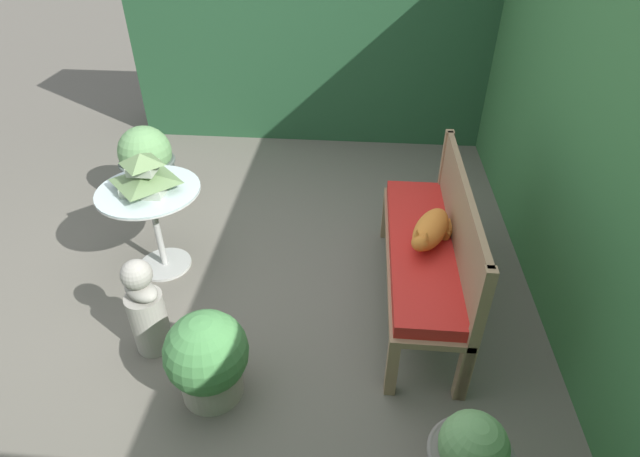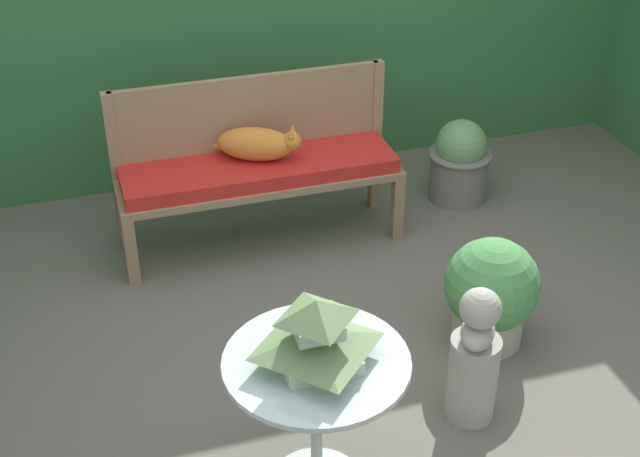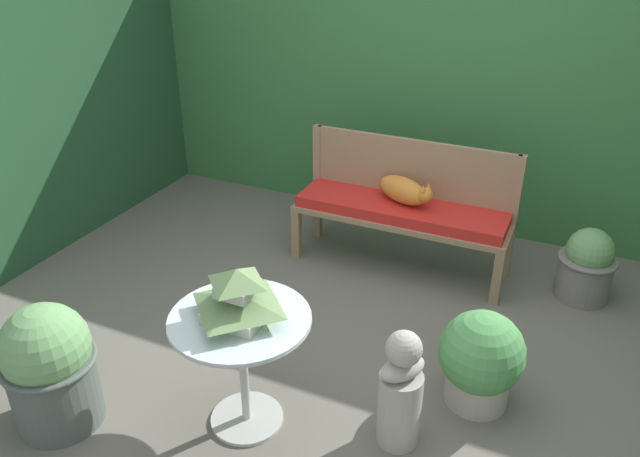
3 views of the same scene
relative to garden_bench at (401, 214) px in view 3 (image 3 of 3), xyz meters
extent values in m
plane|color=#666056|center=(0.10, -1.11, -0.42)|extent=(30.00, 30.00, 0.00)
cube|color=#38703D|center=(0.10, 1.22, 0.62)|extent=(6.40, 0.85, 2.08)
cube|color=#937556|center=(-0.73, -0.18, -0.23)|extent=(0.06, 0.06, 0.38)
cube|color=#937556|center=(0.73, -0.18, -0.23)|extent=(0.06, 0.06, 0.38)
cube|color=#937556|center=(-0.73, 0.18, -0.23)|extent=(0.06, 0.06, 0.38)
cube|color=#937556|center=(0.73, 0.18, -0.23)|extent=(0.06, 0.06, 0.38)
cube|color=#937556|center=(0.00, 0.00, -0.02)|extent=(1.51, 0.43, 0.04)
cube|color=red|center=(0.00, 0.00, 0.04)|extent=(1.45, 0.39, 0.08)
cube|color=#937556|center=(-0.73, 0.19, 0.03)|extent=(0.06, 0.06, 0.90)
cube|color=#937556|center=(0.73, 0.19, 0.03)|extent=(0.06, 0.06, 0.90)
cube|color=#937556|center=(0.00, 0.19, 0.28)|extent=(1.45, 0.04, 0.40)
ellipsoid|color=orange|center=(-0.01, 0.04, 0.17)|extent=(0.45, 0.33, 0.18)
sphere|color=orange|center=(0.17, -0.04, 0.20)|extent=(0.10, 0.10, 0.10)
cone|color=orange|center=(0.18, -0.02, 0.26)|extent=(0.04, 0.04, 0.05)
cone|color=orange|center=(0.16, -0.07, 0.26)|extent=(0.04, 0.04, 0.05)
cylinder|color=orange|center=(-0.13, 0.17, 0.11)|extent=(0.23, 0.15, 0.06)
cylinder|color=#B7B7B2|center=(-0.22, -1.77, -0.41)|extent=(0.37, 0.37, 0.02)
cylinder|color=#B7B7B2|center=(-0.22, -1.77, -0.10)|extent=(0.04, 0.04, 0.63)
cylinder|color=silver|center=(-0.22, -1.77, 0.22)|extent=(0.67, 0.67, 0.01)
torus|color=#B7B7B2|center=(-0.22, -1.77, 0.20)|extent=(0.67, 0.67, 0.02)
cube|color=#B2BCA8|center=(-0.22, -1.77, 0.25)|extent=(0.27, 0.27, 0.06)
pyramid|color=#668451|center=(-0.22, -1.77, 0.32)|extent=(0.36, 0.36, 0.07)
cube|color=#B2BCA8|center=(-0.22, -1.77, 0.38)|extent=(0.17, 0.17, 0.06)
pyramid|color=#668451|center=(-0.22, -1.77, 0.45)|extent=(0.22, 0.22, 0.08)
cylinder|color=#A39E93|center=(0.52, -1.57, -0.22)|extent=(0.21, 0.21, 0.40)
ellipsoid|color=#A39E93|center=(0.52, -1.57, 0.03)|extent=(0.24, 0.28, 0.09)
sphere|color=#A39E93|center=(0.52, -1.57, 0.14)|extent=(0.17, 0.17, 0.17)
cylinder|color=#4C5651|center=(-1.08, -2.16, -0.22)|extent=(0.42, 0.42, 0.39)
torus|color=#4C5651|center=(-1.08, -2.16, -0.04)|extent=(0.46, 0.46, 0.03)
sphere|color=#66995B|center=(-1.08, -2.16, 0.05)|extent=(0.43, 0.43, 0.43)
cylinder|color=slate|center=(1.24, 0.13, -0.27)|extent=(0.34, 0.34, 0.30)
torus|color=slate|center=(1.24, 0.13, -0.13)|extent=(0.38, 0.38, 0.03)
sphere|color=#66995B|center=(1.24, 0.13, -0.06)|extent=(0.30, 0.30, 0.30)
cylinder|color=#ADA393|center=(0.81, -1.14, -0.30)|extent=(0.33, 0.33, 0.24)
torus|color=#ADA393|center=(0.81, -1.14, -0.19)|extent=(0.36, 0.36, 0.03)
sphere|color=#4C8E4C|center=(0.81, -1.14, -0.10)|extent=(0.44, 0.44, 0.44)
camera|label=1|loc=(2.47, -0.41, 1.90)|focal=28.00mm
camera|label=2|loc=(-0.91, -4.07, 2.28)|focal=50.00mm
camera|label=3|loc=(1.10, -3.77, 1.93)|focal=35.00mm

